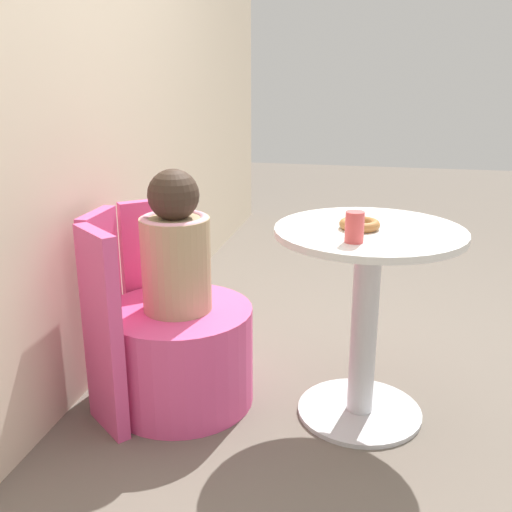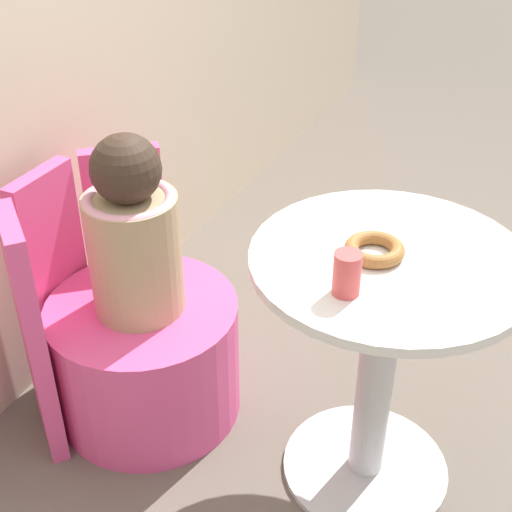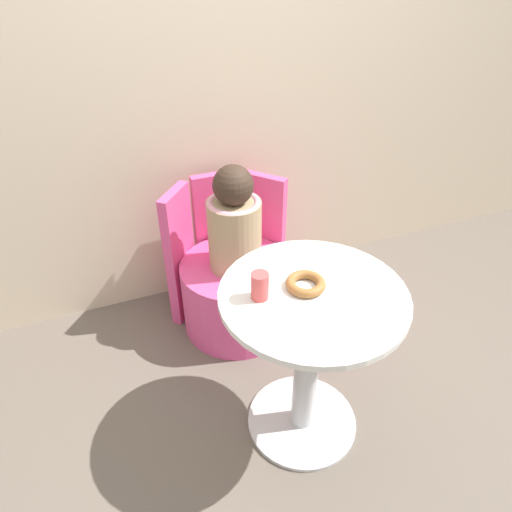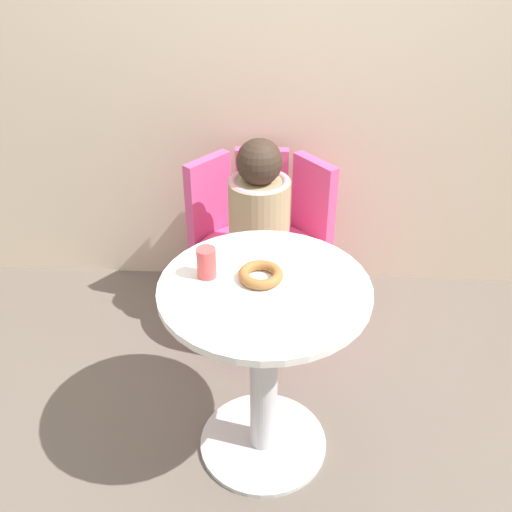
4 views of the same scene
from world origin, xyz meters
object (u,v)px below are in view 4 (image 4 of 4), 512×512
at_px(donut, 261,275).
at_px(cup, 207,263).
at_px(child_figure, 259,205).
at_px(round_table, 264,347).
at_px(tub_chair, 259,290).

xyz_separation_m(donut, cup, (-0.17, 0.01, 0.03)).
distance_m(child_figure, donut, 0.67).
bearing_deg(child_figure, round_table, -86.28).
relative_size(round_table, tub_chair, 1.29).
bearing_deg(tub_chair, donut, -87.24).
height_order(tub_chair, cup, cup).
height_order(tub_chair, child_figure, child_figure).
bearing_deg(child_figure, cup, -101.91).
relative_size(child_figure, donut, 3.78).
distance_m(round_table, cup, 0.35).
relative_size(tub_chair, donut, 4.02).
distance_m(child_figure, cup, 0.68).
bearing_deg(cup, round_table, -13.73).
bearing_deg(tub_chair, child_figure, 180.00).
xyz_separation_m(round_table, donut, (-0.01, 0.03, 0.27)).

